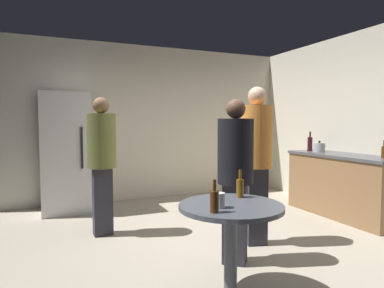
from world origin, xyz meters
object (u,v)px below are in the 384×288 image
Objects in this scene: person_in_black_shirt at (235,169)px; person_in_olive_shirt at (102,155)px; beer_bottle_amber at (240,187)px; beer_bottle_on_counter at (384,152)px; refrigerator at (65,153)px; wine_bottle_on_counter at (310,144)px; person_in_orange_shirt at (256,153)px; beer_bottle_brown at (214,201)px; foreground_table at (231,218)px; plastic_cup_white at (220,200)px; kettle at (319,147)px.

person_in_olive_shirt is at bearing -101.28° from person_in_black_shirt.
beer_bottle_amber is 0.43m from person_in_black_shirt.
beer_bottle_on_counter is 2.34m from person_in_black_shirt.
refrigerator is 7.83× the size of beer_bottle_amber.
wine_bottle_on_counter is 3.26m from person_in_olive_shirt.
person_in_orange_shirt is at bearing 48.36° from beer_bottle_amber.
beer_bottle_brown is (-0.41, -0.34, 0.00)m from beer_bottle_amber.
beer_bottle_amber is 0.14× the size of person_in_olive_shirt.
person_in_orange_shirt is (0.84, 0.91, 0.39)m from foreground_table.
beer_bottle_brown is 1.52m from person_in_orange_shirt.
foreground_table is 3.48× the size of beer_bottle_brown.
beer_bottle_brown is at bearing -31.88° from person_in_orange_shirt.
refrigerator is 2.25× the size of foreground_table.
refrigerator reaches higher than person_in_olive_shirt.
beer_bottle_on_counter reaches higher than plastic_cup_white.
beer_bottle_on_counter is at bearing 69.80° from person_in_olive_shirt.
refrigerator is 1.36m from person_in_olive_shirt.
beer_bottle_brown is at bearing -145.19° from kettle.
wine_bottle_on_counter is 1.35× the size of beer_bottle_on_counter.
refrigerator reaches higher than beer_bottle_amber.
wine_bottle_on_counter is (3.61, -1.22, 0.12)m from refrigerator.
plastic_cup_white is 0.07× the size of person_in_olive_shirt.
wine_bottle_on_counter is 1.21m from beer_bottle_on_counter.
refrigerator is 16.36× the size of plastic_cup_white.
kettle is 2.54m from person_in_black_shirt.
person_in_black_shirt is at bearing 50.75° from beer_bottle_brown.
person_in_orange_shirt reaches higher than beer_bottle_amber.
kettle is 1.96m from person_in_orange_shirt.
person_in_orange_shirt is at bearing -148.20° from wine_bottle_on_counter.
beer_bottle_on_counter is 2.09× the size of plastic_cup_white.
person_in_olive_shirt is (-3.27, 0.10, -0.00)m from kettle.
beer_bottle_on_counter is at bearing 13.55° from beer_bottle_amber.
plastic_cup_white is (-2.71, -1.85, -0.18)m from kettle.
person_in_olive_shirt reaches higher than plastic_cup_white.
person_in_olive_shirt is (-3.26, -0.09, -0.05)m from wine_bottle_on_counter.
person_in_orange_shirt is (-1.75, -0.88, 0.05)m from kettle.
plastic_cup_white is at bearing 47.19° from beer_bottle_brown.
kettle is 0.79× the size of wine_bottle_on_counter.
person_in_orange_shirt is (0.96, 0.97, 0.23)m from plastic_cup_white.
refrigerator is 2.97m from person_in_orange_shirt.
person_in_orange_shirt reaches higher than plastic_cup_white.
person_in_black_shirt reaches higher than plastic_cup_white.
refrigerator is 3.39m from plastic_cup_white.
person_in_olive_shirt is 1.05× the size of person_in_black_shirt.
person_in_black_shirt reaches higher than beer_bottle_brown.
beer_bottle_on_counter is 2.58m from beer_bottle_amber.
beer_bottle_on_counter is (3.73, -2.42, 0.08)m from refrigerator.
kettle is 1.06× the size of beer_bottle_amber.
beer_bottle_amber is 1.00× the size of beer_bottle_brown.
foreground_table is at bearing -136.23° from beer_bottle_amber.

